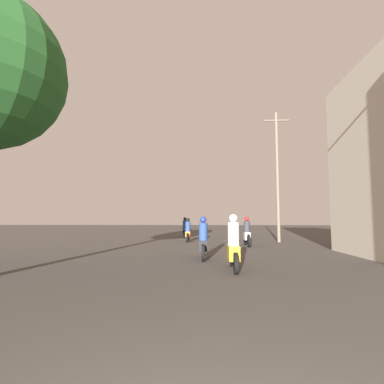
{
  "coord_description": "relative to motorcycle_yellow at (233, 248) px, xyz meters",
  "views": [
    {
      "loc": [
        -0.08,
        -1.38,
        1.51
      ],
      "look_at": [
        -0.92,
        16.6,
        3.06
      ],
      "focal_mm": 28.0,
      "sensor_mm": 36.0,
      "label": 1
    }
  ],
  "objects": [
    {
      "name": "motorcycle_blue",
      "position": [
        -2.42,
        14.18,
        -0.03
      ],
      "size": [
        0.6,
        1.85,
        1.54
      ],
      "rotation": [
        0.0,
        0.0,
        -0.09
      ],
      "color": "black",
      "rests_on": "ground_plane"
    },
    {
      "name": "motorcycle_orange",
      "position": [
        -1.95,
        10.38,
        -0.03
      ],
      "size": [
        0.6,
        1.95,
        1.5
      ],
      "rotation": [
        0.0,
        0.0,
        0.09
      ],
      "color": "black",
      "rests_on": "ground_plane"
    },
    {
      "name": "motorcycle_silver",
      "position": [
        1.39,
        7.4,
        -0.01
      ],
      "size": [
        0.6,
        2.07,
        1.57
      ],
      "rotation": [
        0.0,
        0.0,
        -0.09
      ],
      "color": "black",
      "rests_on": "ground_plane"
    },
    {
      "name": "motorcycle_black",
      "position": [
        -0.9,
        2.3,
        -0.01
      ],
      "size": [
        0.6,
        1.94,
        1.55
      ],
      "rotation": [
        0.0,
        0.0,
        0.07
      ],
      "color": "black",
      "rests_on": "ground_plane"
    },
    {
      "name": "motorcycle_yellow",
      "position": [
        0.0,
        0.0,
        0.0
      ],
      "size": [
        0.6,
        1.91,
        1.62
      ],
      "rotation": [
        0.0,
        0.0,
        -0.13
      ],
      "color": "black",
      "rests_on": "ground_plane"
    },
    {
      "name": "utility_pole_far",
      "position": [
        3.72,
        10.06,
        3.63
      ],
      "size": [
        1.6,
        0.2,
        8.21
      ],
      "color": "#6B5B4C",
      "rests_on": "ground_plane"
    }
  ]
}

